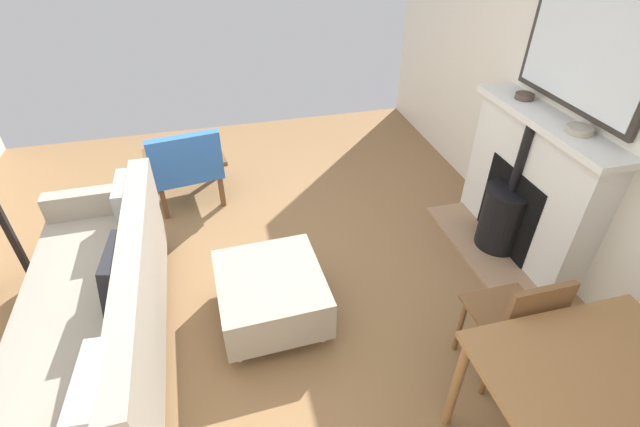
{
  "coord_description": "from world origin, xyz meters",
  "views": [
    {
      "loc": [
        0.01,
        2.51,
        2.42
      ],
      "look_at": [
        -0.54,
        0.32,
        0.76
      ],
      "focal_mm": 25.22,
      "sensor_mm": 36.0,
      "label": 1
    }
  ],
  "objects_px": {
    "mantel_bowl_far": "(580,129)",
    "sofa": "(99,316)",
    "armchair_accent": "(186,163)",
    "dining_table": "(600,397)",
    "ottoman": "(271,293)",
    "dining_chair_near_fireplace": "(518,319)",
    "mantel_bowl_near": "(525,96)",
    "fireplace": "(523,193)"
  },
  "relations": [
    {
      "from": "mantel_bowl_far",
      "to": "dining_chair_near_fireplace",
      "type": "distance_m",
      "value": 1.33
    },
    {
      "from": "mantel_bowl_far",
      "to": "dining_table",
      "type": "xyz_separation_m",
      "value": [
        0.81,
        1.38,
        -0.53
      ]
    },
    {
      "from": "dining_table",
      "to": "dining_chair_near_fireplace",
      "type": "height_order",
      "value": "dining_chair_near_fireplace"
    },
    {
      "from": "fireplace",
      "to": "sofa",
      "type": "height_order",
      "value": "fireplace"
    },
    {
      "from": "mantel_bowl_near",
      "to": "sofa",
      "type": "height_order",
      "value": "mantel_bowl_near"
    },
    {
      "from": "ottoman",
      "to": "dining_chair_near_fireplace",
      "type": "distance_m",
      "value": 1.5
    },
    {
      "from": "sofa",
      "to": "dining_table",
      "type": "bearing_deg",
      "value": 150.73
    },
    {
      "from": "dining_table",
      "to": "dining_chair_near_fireplace",
      "type": "xyz_separation_m",
      "value": [
        -0.0,
        -0.55,
        -0.12
      ]
    },
    {
      "from": "mantel_bowl_far",
      "to": "ottoman",
      "type": "relative_size",
      "value": 0.23
    },
    {
      "from": "dining_chair_near_fireplace",
      "to": "mantel_bowl_near",
      "type": "bearing_deg",
      "value": -119.8
    },
    {
      "from": "mantel_bowl_far",
      "to": "dining_chair_near_fireplace",
      "type": "height_order",
      "value": "mantel_bowl_far"
    },
    {
      "from": "fireplace",
      "to": "mantel_bowl_near",
      "type": "relative_size",
      "value": 9.75
    },
    {
      "from": "armchair_accent",
      "to": "dining_chair_near_fireplace",
      "type": "bearing_deg",
      "value": 126.88
    },
    {
      "from": "mantel_bowl_near",
      "to": "dining_chair_near_fireplace",
      "type": "distance_m",
      "value": 1.76
    },
    {
      "from": "fireplace",
      "to": "dining_chair_near_fireplace",
      "type": "height_order",
      "value": "fireplace"
    },
    {
      "from": "sofa",
      "to": "dining_table",
      "type": "distance_m",
      "value": 2.62
    },
    {
      "from": "fireplace",
      "to": "ottoman",
      "type": "relative_size",
      "value": 1.82
    },
    {
      "from": "mantel_bowl_far",
      "to": "dining_table",
      "type": "bearing_deg",
      "value": 59.57
    },
    {
      "from": "dining_table",
      "to": "sofa",
      "type": "bearing_deg",
      "value": -29.27
    },
    {
      "from": "mantel_bowl_near",
      "to": "dining_chair_near_fireplace",
      "type": "bearing_deg",
      "value": 60.2
    },
    {
      "from": "mantel_bowl_near",
      "to": "dining_table",
      "type": "distance_m",
      "value": 2.19
    },
    {
      "from": "sofa",
      "to": "armchair_accent",
      "type": "xyz_separation_m",
      "value": [
        -0.52,
        -1.62,
        0.06
      ]
    },
    {
      "from": "ottoman",
      "to": "fireplace",
      "type": "bearing_deg",
      "value": -171.49
    },
    {
      "from": "mantel_bowl_far",
      "to": "dining_table",
      "type": "height_order",
      "value": "mantel_bowl_far"
    },
    {
      "from": "armchair_accent",
      "to": "dining_table",
      "type": "bearing_deg",
      "value": 121.25
    },
    {
      "from": "mantel_bowl_far",
      "to": "armchair_accent",
      "type": "xyz_separation_m",
      "value": [
        2.57,
        -1.51,
        -0.73
      ]
    },
    {
      "from": "fireplace",
      "to": "ottoman",
      "type": "distance_m",
      "value": 2.06
    },
    {
      "from": "sofa",
      "to": "dining_table",
      "type": "relative_size",
      "value": 2.11
    },
    {
      "from": "mantel_bowl_far",
      "to": "sofa",
      "type": "xyz_separation_m",
      "value": [
        3.09,
        0.11,
        -0.79
      ]
    },
    {
      "from": "mantel_bowl_near",
      "to": "fireplace",
      "type": "bearing_deg",
      "value": 82.78
    },
    {
      "from": "dining_table",
      "to": "fireplace",
      "type": "bearing_deg",
      "value": -115.18
    },
    {
      "from": "armchair_accent",
      "to": "dining_table",
      "type": "xyz_separation_m",
      "value": [
        -1.76,
        2.89,
        0.2
      ]
    },
    {
      "from": "mantel_bowl_far",
      "to": "sofa",
      "type": "height_order",
      "value": "mantel_bowl_far"
    },
    {
      "from": "mantel_bowl_near",
      "to": "dining_table",
      "type": "height_order",
      "value": "mantel_bowl_near"
    },
    {
      "from": "sofa",
      "to": "ottoman",
      "type": "relative_size",
      "value": 2.77
    },
    {
      "from": "dining_chair_near_fireplace",
      "to": "fireplace",
      "type": "bearing_deg",
      "value": -125.33
    },
    {
      "from": "dining_chair_near_fireplace",
      "to": "armchair_accent",
      "type": "bearing_deg",
      "value": -53.12
    },
    {
      "from": "mantel_bowl_near",
      "to": "dining_chair_near_fireplace",
      "type": "xyz_separation_m",
      "value": [
        0.81,
        1.42,
        -0.65
      ]
    },
    {
      "from": "ottoman",
      "to": "armchair_accent",
      "type": "relative_size",
      "value": 0.97
    },
    {
      "from": "fireplace",
      "to": "mantel_bowl_near",
      "type": "bearing_deg",
      "value": -97.22
    },
    {
      "from": "mantel_bowl_far",
      "to": "armchair_accent",
      "type": "height_order",
      "value": "mantel_bowl_far"
    },
    {
      "from": "fireplace",
      "to": "sofa",
      "type": "relative_size",
      "value": 0.66
    }
  ]
}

